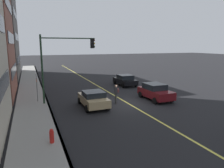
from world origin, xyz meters
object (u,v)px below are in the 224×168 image
object	(u,v)px
traffic_light_mast	(63,57)
fire_hydrant	(52,137)
car_maroon	(155,92)
street_sign_post	(37,86)
car_tan	(93,99)
pedestrian_with_backpack	(116,93)
car_black	(125,80)

from	to	relation	value
traffic_light_mast	fire_hydrant	xyz separation A→B (m)	(-8.22, 2.02, -3.82)
car_maroon	street_sign_post	world-z (taller)	street_sign_post
car_tan	car_maroon	bearing A→B (deg)	-88.94
pedestrian_with_backpack	traffic_light_mast	bearing A→B (deg)	65.61
car_maroon	car_tan	bearing A→B (deg)	91.06
pedestrian_with_backpack	fire_hydrant	size ratio (longest dim) A/B	1.88
car_tan	car_black	xyz separation A→B (m)	(7.91, -6.79, -0.00)
car_maroon	pedestrian_with_backpack	bearing A→B (deg)	88.42
traffic_light_mast	fire_hydrant	size ratio (longest dim) A/B	6.61
street_sign_post	fire_hydrant	bearing A→B (deg)	-178.10
street_sign_post	traffic_light_mast	bearing A→B (deg)	-113.10
car_maroon	fire_hydrant	xyz separation A→B (m)	(-6.12, 10.52, -0.34)
car_black	street_sign_post	distance (m)	12.21
car_tan	street_sign_post	distance (m)	5.55
traffic_light_mast	street_sign_post	distance (m)	3.69
traffic_light_mast	pedestrian_with_backpack	bearing A→B (deg)	-114.39
pedestrian_with_backpack	car_tan	bearing A→B (deg)	95.88
traffic_light_mast	car_maroon	bearing A→B (deg)	-103.86
traffic_light_mast	street_sign_post	bearing A→B (deg)	66.90
car_maroon	traffic_light_mast	world-z (taller)	traffic_light_mast
car_tan	pedestrian_with_backpack	size ratio (longest dim) A/B	2.24
traffic_light_mast	fire_hydrant	bearing A→B (deg)	166.20
car_black	street_sign_post	world-z (taller)	street_sign_post
traffic_light_mast	street_sign_post	xyz separation A→B (m)	(0.99, 2.32, -2.69)
car_tan	traffic_light_mast	distance (m)	4.69
pedestrian_with_backpack	car_maroon	bearing A→B (deg)	-91.58
car_tan	car_black	bearing A→B (deg)	-40.64
pedestrian_with_backpack	fire_hydrant	world-z (taller)	pedestrian_with_backpack
pedestrian_with_backpack	traffic_light_mast	world-z (taller)	traffic_light_mast
car_maroon	traffic_light_mast	distance (m)	9.43
car_black	fire_hydrant	distance (m)	17.69
traffic_light_mast	car_black	bearing A→B (deg)	-57.42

